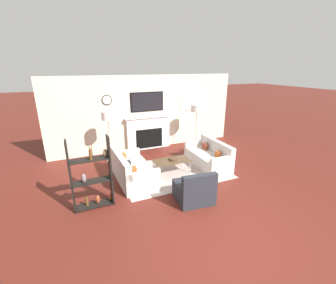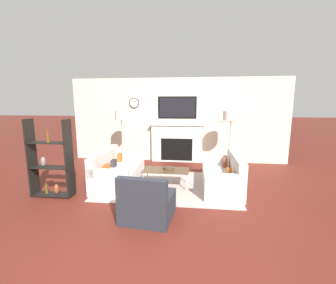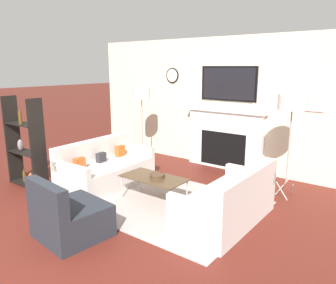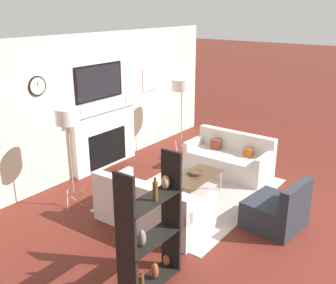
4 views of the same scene
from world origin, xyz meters
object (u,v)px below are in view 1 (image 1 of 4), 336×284
at_px(coffee_table, 172,161).
at_px(floor_lamp_right, 197,109).
at_px(shelf_unit, 92,177).
at_px(decorative_bowl, 173,159).
at_px(couch_right, 209,157).
at_px(armchair, 194,191).
at_px(floor_lamp_left, 108,117).
at_px(couch_left, 132,171).

bearing_deg(coffee_table, floor_lamp_right, 41.33).
xyz_separation_m(coffee_table, shelf_unit, (-2.25, -0.83, 0.35)).
bearing_deg(decorative_bowl, couch_right, 0.31).
bearing_deg(couch_right, shelf_unit, -166.39).
xyz_separation_m(armchair, floor_lamp_left, (-1.39, 2.96, 1.26)).
bearing_deg(floor_lamp_right, couch_right, -103.21).
bearing_deg(shelf_unit, couch_right, 13.61).
height_order(decorative_bowl, floor_lamp_left, floor_lamp_left).
distance_m(couch_left, decorative_bowl, 1.24).
relative_size(coffee_table, decorative_bowl, 4.33).
height_order(floor_lamp_left, shelf_unit, floor_lamp_left).
bearing_deg(armchair, decorative_bowl, 84.03).
relative_size(couch_right, coffee_table, 1.58).
bearing_deg(armchair, floor_lamp_right, 59.58).
bearing_deg(decorative_bowl, floor_lamp_left, 137.87).
distance_m(coffee_table, floor_lamp_right, 2.47).
relative_size(couch_left, floor_lamp_right, 1.02).
distance_m(floor_lamp_right, shelf_unit, 4.56).
bearing_deg(floor_lamp_right, floor_lamp_left, 180.00).
xyz_separation_m(decorative_bowl, shelf_unit, (-2.30, -0.85, 0.29)).
bearing_deg(floor_lamp_right, couch_left, -153.42).
bearing_deg(shelf_unit, floor_lamp_right, 30.23).
bearing_deg(decorative_bowl, couch_left, 179.79).
bearing_deg(couch_left, decorative_bowl, -0.21).
xyz_separation_m(couch_right, armchair, (-1.41, -1.56, -0.01)).
distance_m(floor_lamp_left, shelf_unit, 2.51).
relative_size(armchair, decorative_bowl, 3.60).
bearing_deg(couch_left, armchair, -55.66).
distance_m(couch_left, floor_lamp_left, 1.91).
distance_m(decorative_bowl, shelf_unit, 2.47).
bearing_deg(floor_lamp_left, decorative_bowl, -42.13).
relative_size(coffee_table, shelf_unit, 0.66).
bearing_deg(floor_lamp_left, shelf_unit, -108.28).
relative_size(couch_right, armchair, 1.90).
height_order(armchair, floor_lamp_right, floor_lamp_right).
xyz_separation_m(couch_left, couch_right, (2.47, 0.00, -0.00)).
bearing_deg(coffee_table, couch_right, 1.44).
bearing_deg(shelf_unit, couch_left, 38.60).
height_order(couch_left, couch_right, couch_left).
distance_m(couch_left, coffee_table, 1.18).
xyz_separation_m(couch_right, floor_lamp_right, (0.33, 1.40, 1.27)).
height_order(armchair, shelf_unit, shelf_unit).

